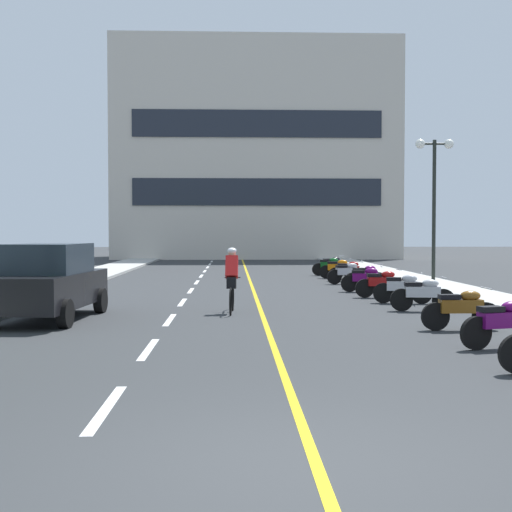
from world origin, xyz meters
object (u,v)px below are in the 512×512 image
object	(u,v)px
motorcycle_1	(503,322)
motorcycle_3	(423,294)
parked_car_near	(49,282)
motorcycle_12	(333,264)
motorcycle_2	(461,308)
motorcycle_7	(366,276)
motorcycle_5	(382,283)
cyclist_rider	(232,279)
motorcycle_4	(403,288)
street_lamp_mid	(434,179)
motorcycle_11	(330,266)
motorcycle_8	(348,272)
motorcycle_6	(366,279)
motorcycle_9	(349,270)
motorcycle_10	(338,268)

from	to	relation	value
motorcycle_1	motorcycle_3	distance (m)	5.63
parked_car_near	motorcycle_12	xyz separation A→B (m)	(9.45, 17.48, -0.44)
motorcycle_2	motorcycle_7	bearing A→B (deg)	89.50
motorcycle_5	cyclist_rider	distance (m)	6.15
parked_car_near	motorcycle_4	bearing A→B (deg)	19.30
street_lamp_mid	motorcycle_1	size ratio (longest dim) A/B	3.30
parked_car_near	motorcycle_11	bearing A→B (deg)	60.38
motorcycle_8	motorcycle_6	bearing A→B (deg)	-89.87
parked_car_near	motorcycle_7	world-z (taller)	parked_car_near
motorcycle_5	motorcycle_1	bearing A→B (deg)	-89.54
motorcycle_3	motorcycle_6	xyz separation A→B (m)	(-0.38, 5.71, 0.00)
motorcycle_4	parked_car_near	bearing A→B (deg)	-160.70
motorcycle_3	motorcycle_12	bearing A→B (deg)	89.87
motorcycle_3	motorcycle_9	xyz separation A→B (m)	(-0.08, 10.73, 0.00)
motorcycle_2	motorcycle_12	xyz separation A→B (m)	(0.20, 19.56, 0.00)
motorcycle_2	motorcycle_10	size ratio (longest dim) A/B	1.02
motorcycle_8	motorcycle_12	world-z (taller)	same
parked_car_near	motorcycle_7	xyz separation A→B (m)	(9.35, 8.58, -0.44)
motorcycle_1	motorcycle_3	bearing A→B (deg)	88.24
street_lamp_mid	motorcycle_9	bearing A→B (deg)	132.04
motorcycle_3	motorcycle_10	world-z (taller)	same
motorcycle_6	motorcycle_2	bearing A→B (deg)	-88.66
motorcycle_9	motorcycle_12	world-z (taller)	same
motorcycle_4	motorcycle_11	size ratio (longest dim) A/B	0.99
motorcycle_1	motorcycle_2	distance (m)	2.20
parked_car_near	motorcycle_8	bearing A→B (deg)	49.77
parked_car_near	motorcycle_2	world-z (taller)	parked_car_near
motorcycle_3	motorcycle_6	world-z (taller)	same
motorcycle_2	motorcycle_9	size ratio (longest dim) A/B	1.02
motorcycle_6	parked_car_near	bearing A→B (deg)	-142.01
motorcycle_3	motorcycle_4	xyz separation A→B (m)	(-0.04, 1.94, 0.00)
street_lamp_mid	motorcycle_2	size ratio (longest dim) A/B	3.24
street_lamp_mid	motorcycle_2	bearing A→B (deg)	-104.06
motorcycle_4	street_lamp_mid	bearing A→B (deg)	65.25
parked_car_near	motorcycle_1	bearing A→B (deg)	-24.85
motorcycle_1	motorcycle_9	size ratio (longest dim) A/B	1.00
motorcycle_3	motorcycle_7	size ratio (longest dim) A/B	1.03
motorcycle_6	cyclist_rider	world-z (taller)	cyclist_rider
motorcycle_1	motorcycle_6	bearing A→B (deg)	91.03
parked_car_near	motorcycle_7	size ratio (longest dim) A/B	2.61
parked_car_near	motorcycle_6	bearing A→B (deg)	37.99
motorcycle_7	motorcycle_8	xyz separation A→B (m)	(-0.31, 2.09, 0.00)
motorcycle_3	motorcycle_12	size ratio (longest dim) A/B	1.04
street_lamp_mid	motorcycle_4	size ratio (longest dim) A/B	3.28
street_lamp_mid	motorcycle_8	world-z (taller)	street_lamp_mid
cyclist_rider	street_lamp_mid	bearing A→B (deg)	45.53
motorcycle_4	motorcycle_12	world-z (taller)	same
motorcycle_2	motorcycle_3	size ratio (longest dim) A/B	1.00
motorcycle_5	motorcycle_8	distance (m)	5.62
motorcycle_5	motorcycle_9	bearing A→B (deg)	88.66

